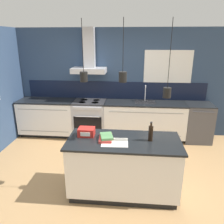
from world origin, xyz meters
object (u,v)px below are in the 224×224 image
book_stack (106,137)px  red_supply_box (86,132)px  oven_range (90,119)px  dishwasher (197,122)px  bottle_on_island (151,133)px

book_stack → red_supply_box: red_supply_box is taller
book_stack → red_supply_box: bearing=160.2°
oven_range → dishwasher: bearing=0.1°
dishwasher → red_supply_box: 3.04m
oven_range → red_supply_box: size_ratio=3.69×
dishwasher → bottle_on_island: bottle_on_island is taller
bottle_on_island → red_supply_box: size_ratio=1.19×
oven_range → red_supply_box: bearing=-80.4°
bottle_on_island → red_supply_box: (-0.98, 0.09, -0.06)m
dishwasher → book_stack: size_ratio=2.85×
dishwasher → book_stack: bearing=-133.2°
oven_range → red_supply_box: 2.05m
book_stack → oven_range: bearing=107.4°
dishwasher → bottle_on_island: size_ratio=3.09×
oven_range → bottle_on_island: size_ratio=3.09×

